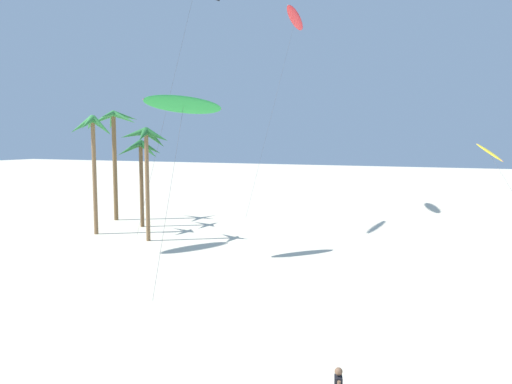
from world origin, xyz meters
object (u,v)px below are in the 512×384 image
(flying_kite_0, at_px, (489,152))
(flying_kite_2, at_px, (295,19))
(palm_tree_0, at_px, (114,132))
(palm_tree_3, at_px, (147,146))
(flying_kite_3, at_px, (184,105))
(palm_tree_1, at_px, (93,138))
(palm_tree_2, at_px, (140,155))

(flying_kite_0, height_order, flying_kite_2, flying_kite_2)
(palm_tree_0, relative_size, palm_tree_3, 1.21)
(flying_kite_3, bearing_deg, palm_tree_1, 159.22)
(palm_tree_1, bearing_deg, flying_kite_3, -20.78)
(palm_tree_3, distance_m, flying_kite_3, 7.19)
(palm_tree_1, distance_m, palm_tree_2, 4.77)
(palm_tree_1, xyz_separation_m, palm_tree_2, (1.26, 4.36, -1.48))
(flying_kite_3, bearing_deg, palm_tree_2, 138.93)
(palm_tree_3, xyz_separation_m, flying_kite_0, (23.48, 26.11, -0.80))
(palm_tree_3, bearing_deg, flying_kite_3, -33.45)
(flying_kite_2, height_order, flying_kite_3, flying_kite_2)
(palm_tree_0, distance_m, palm_tree_3, 11.24)
(flying_kite_0, height_order, flying_kite_3, flying_kite_3)
(palm_tree_2, bearing_deg, flying_kite_3, -41.07)
(palm_tree_2, relative_size, flying_kite_3, 0.72)
(palm_tree_3, height_order, flying_kite_0, palm_tree_3)
(palm_tree_2, bearing_deg, flying_kite_2, 58.80)
(palm_tree_0, height_order, palm_tree_2, palm_tree_0)
(flying_kite_0, bearing_deg, palm_tree_2, -142.58)
(palm_tree_0, height_order, palm_tree_3, palm_tree_0)
(palm_tree_2, bearing_deg, palm_tree_1, -106.18)
(flying_kite_2, distance_m, flying_kite_3, 25.43)
(palm_tree_1, relative_size, flying_kite_2, 0.46)
(flying_kite_3, bearing_deg, flying_kite_0, 58.98)
(palm_tree_2, xyz_separation_m, flying_kite_0, (27.74, 21.22, 0.03))
(palm_tree_2, distance_m, palm_tree_3, 6.53)
(palm_tree_1, bearing_deg, flying_kite_0, 41.41)
(palm_tree_1, relative_size, palm_tree_3, 1.12)
(flying_kite_2, bearing_deg, palm_tree_3, -103.34)
(palm_tree_2, bearing_deg, palm_tree_0, 154.71)
(palm_tree_3, height_order, flying_kite_2, flying_kite_2)
(flying_kite_0, bearing_deg, palm_tree_3, -131.97)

